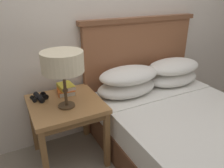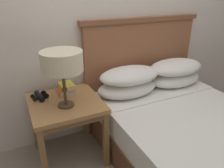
{
  "view_description": "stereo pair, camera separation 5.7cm",
  "coord_description": "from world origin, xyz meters",
  "views": [
    {
      "loc": [
        -0.9,
        -1.02,
        1.44
      ],
      "look_at": [
        -0.1,
        0.52,
        0.68
      ],
      "focal_mm": 35.0,
      "sensor_mm": 36.0,
      "label": 1
    },
    {
      "loc": [
        -0.85,
        -1.04,
        1.44
      ],
      "look_at": [
        -0.1,
        0.52,
        0.68
      ],
      "focal_mm": 35.0,
      "sensor_mm": 36.0,
      "label": 2
    }
  ],
  "objects": [
    {
      "name": "bed",
      "position": [
        0.4,
        0.04,
        0.3
      ],
      "size": [
        1.34,
        1.92,
        1.18
      ],
      "color": "brown",
      "rests_on": "ground_plane"
    },
    {
      "name": "nightstand",
      "position": [
        -0.51,
        0.57,
        0.5
      ],
      "size": [
        0.58,
        0.58,
        0.58
      ],
      "color": "#AD7A47",
      "rests_on": "ground_plane"
    },
    {
      "name": "book_stacked_on_top",
      "position": [
        -0.45,
        0.75,
        0.63
      ],
      "size": [
        0.13,
        0.18,
        0.04
      ],
      "color": "silver",
      "rests_on": "book_on_nightstand"
    },
    {
      "name": "binoculars_pair",
      "position": [
        -0.69,
        0.72,
        0.6
      ],
      "size": [
        0.15,
        0.16,
        0.05
      ],
      "color": "black",
      "rests_on": "nightstand"
    },
    {
      "name": "book_on_nightstand",
      "position": [
        -0.46,
        0.75,
        0.6
      ],
      "size": [
        0.17,
        0.2,
        0.04
      ],
      "color": "silver",
      "rests_on": "nightstand"
    },
    {
      "name": "table_lamp",
      "position": [
        -0.52,
        0.5,
        0.94
      ],
      "size": [
        0.31,
        0.31,
        0.45
      ],
      "color": "#4C3823",
      "rests_on": "nightstand"
    },
    {
      "name": "wall_back",
      "position": [
        0.0,
        0.93,
        1.3
      ],
      "size": [
        8.0,
        0.06,
        2.6
      ],
      "color": "silver",
      "rests_on": "ground_plane"
    }
  ]
}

